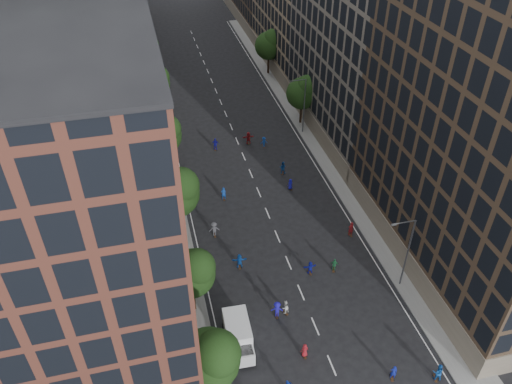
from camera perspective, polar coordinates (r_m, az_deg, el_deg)
ground at (r=73.18m, az=-1.33°, el=3.88°), size 240.00×240.00×0.00m
sidewalk_left at (r=78.29m, az=-11.22°, el=5.60°), size 4.00×105.00×0.15m
sidewalk_right at (r=82.24m, az=5.72°, el=7.81°), size 4.00×105.00×0.15m
bldg_left_a at (r=40.14m, az=-19.07°, el=-4.14°), size 14.00×22.00×30.00m
bldg_left_b at (r=59.71m, az=-18.92°, el=12.35°), size 14.00×26.00×34.00m
bldg_left_c at (r=82.21m, az=-18.15°, el=16.88°), size 14.00×20.00×28.00m
bldg_right_a at (r=52.30m, az=26.14°, el=8.16°), size 14.00×30.00×36.00m
bldg_right_b at (r=75.23m, az=12.72°, el=17.99°), size 14.00×28.00×33.00m
tree_left_0 at (r=41.61m, az=-5.21°, el=-18.38°), size 5.20×5.20×8.83m
tree_left_1 at (r=48.29m, az=-7.27°, el=-9.03°), size 4.80×4.80×8.21m
tree_left_2 at (r=56.78m, az=-9.04°, el=0.09°), size 5.60×5.60×9.45m
tree_left_3 at (r=68.81m, az=-10.41°, el=6.57°), size 5.00×5.00×8.58m
tree_left_4 at (r=82.92m, az=-11.54°, el=12.17°), size 5.40×5.40×9.08m
tree_left_5 at (r=97.89m, az=-12.34°, el=15.73°), size 4.80×4.80×8.33m
tree_right_a at (r=79.78m, az=5.46°, el=11.36°), size 5.00×5.00×8.39m
tree_right_b at (r=97.18m, az=1.59°, el=16.56°), size 5.20×5.20×8.83m
streetlamp_near at (r=52.81m, az=16.80°, el=-6.34°), size 2.64×0.22×9.06m
streetlamp_far at (r=77.27m, az=5.39°, el=10.08°), size 2.64×0.22×9.06m
cargo_van at (r=48.33m, az=-2.03°, el=-16.10°), size 2.65×5.29×2.76m
skater_1 at (r=48.43m, az=15.43°, el=-19.26°), size 0.70×0.58×1.63m
skater_2 at (r=49.39m, az=20.05°, el=-18.79°), size 1.12×1.00×1.92m
skater_3 at (r=50.91m, az=2.43°, el=-13.28°), size 1.37×1.02×1.89m
skater_5 at (r=55.21m, az=6.21°, el=-8.62°), size 1.48×0.50×1.58m
skater_6 at (r=48.41m, az=5.58°, el=-17.59°), size 0.75×0.49×1.53m
skater_7 at (r=60.33m, az=10.78°, el=-4.18°), size 0.75×0.54×1.91m
skater_8 at (r=51.28m, az=3.37°, el=-13.04°), size 0.97×0.88×1.64m
skater_9 at (r=59.41m, az=-4.79°, el=-4.28°), size 1.26×0.74×1.92m
skater_10 at (r=55.85m, az=8.94°, el=-8.24°), size 1.01×0.75×1.60m
skater_11 at (r=55.45m, az=-1.90°, el=-7.92°), size 1.74×0.73×1.82m
skater_12 at (r=66.71m, az=3.94°, el=0.87°), size 0.85×0.68×1.53m
skater_13 at (r=64.80m, az=-3.73°, el=-0.19°), size 0.71×0.50×1.84m
skater_14 at (r=69.55m, az=3.06°, el=2.77°), size 1.10×0.99×1.86m
skater_15 at (r=75.38m, az=0.90°, el=5.70°), size 1.08×0.66×1.62m
skater_16 at (r=74.85m, az=-4.66°, el=5.44°), size 1.20×0.83×1.89m
skater_17 at (r=76.10m, az=-0.87°, el=6.16°), size 1.79×0.59×1.92m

